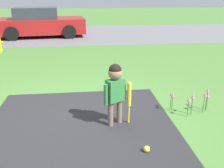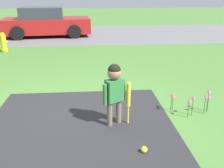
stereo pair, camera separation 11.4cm
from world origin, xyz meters
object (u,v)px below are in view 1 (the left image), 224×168
object	(u,v)px
sports_ball	(147,149)
child	(115,86)
baseball_bat	(129,97)
parked_car	(40,23)

from	to	relation	value
sports_ball	child	bearing A→B (deg)	112.26
child	sports_ball	size ratio (longest dim) A/B	11.39
baseball_bat	parked_car	xyz separation A→B (m)	(-2.59, 8.58, 0.17)
parked_car	sports_ball	bearing A→B (deg)	-79.61
baseball_bat	parked_car	bearing A→B (deg)	106.79
baseball_bat	parked_car	size ratio (longest dim) A/B	0.17
child	parked_car	bearing A→B (deg)	76.00
baseball_bat	sports_ball	xyz separation A→B (m)	(0.10, -0.78, -0.40)
child	parked_car	world-z (taller)	parked_car
child	sports_ball	world-z (taller)	child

